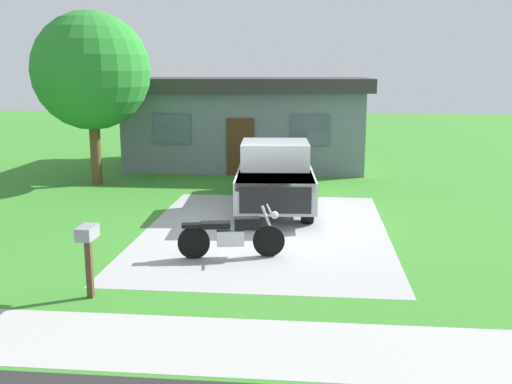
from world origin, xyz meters
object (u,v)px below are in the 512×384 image
object	(u,v)px
shade_tree	(91,71)
neighbor_house	(248,121)
motorcycle	(232,235)
pickup_truck	(275,173)
mailbox	(88,242)

from	to	relation	value
shade_tree	neighbor_house	size ratio (longest dim) A/B	0.60
motorcycle	shade_tree	bearing A→B (deg)	127.20
pickup_truck	neighbor_house	size ratio (longest dim) A/B	0.60
neighbor_house	motorcycle	bearing A→B (deg)	-85.10
motorcycle	shade_tree	xyz separation A→B (m)	(-5.69, 7.50, 3.30)
shade_tree	neighbor_house	xyz separation A→B (m)	(4.65, 4.61, -1.98)
pickup_truck	neighbor_house	xyz separation A→B (m)	(-1.59, 7.35, 0.84)
shade_tree	mailbox	bearing A→B (deg)	-70.12
shade_tree	neighbor_house	world-z (taller)	shade_tree
motorcycle	neighbor_house	xyz separation A→B (m)	(-1.04, 12.11, 1.32)
shade_tree	neighbor_house	bearing A→B (deg)	44.75
neighbor_house	shade_tree	bearing A→B (deg)	-135.25
motorcycle	mailbox	distance (m)	3.25
motorcycle	pickup_truck	xyz separation A→B (m)	(0.55, 4.77, 0.48)
mailbox	motorcycle	bearing A→B (deg)	49.14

